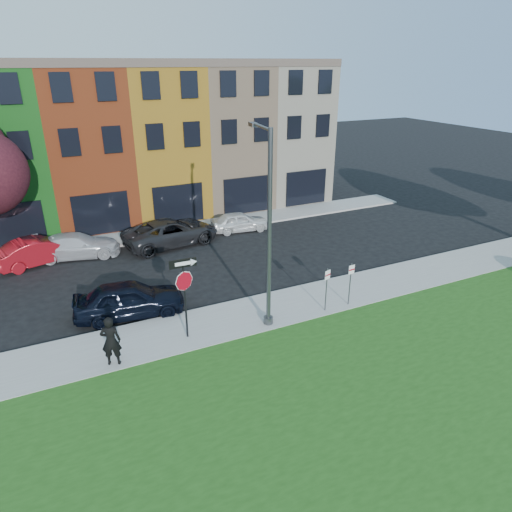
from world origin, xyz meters
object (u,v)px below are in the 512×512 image
sedan_near (129,299)px  street_lamp (268,231)px  stop_sign (184,283)px  man (111,341)px

sedan_near → street_lamp: 6.91m
stop_sign → street_lamp: size_ratio=0.42×
street_lamp → man: bearing=-169.7°
man → street_lamp: (6.41, 0.25, 3.09)m
street_lamp → stop_sign: bearing=-176.6°
stop_sign → sedan_near: (-1.68, 2.92, -1.73)m
stop_sign → man: 3.36m
stop_sign → street_lamp: (3.42, -0.28, 1.65)m
stop_sign → street_lamp: 3.81m
man → street_lamp: street_lamp is taller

